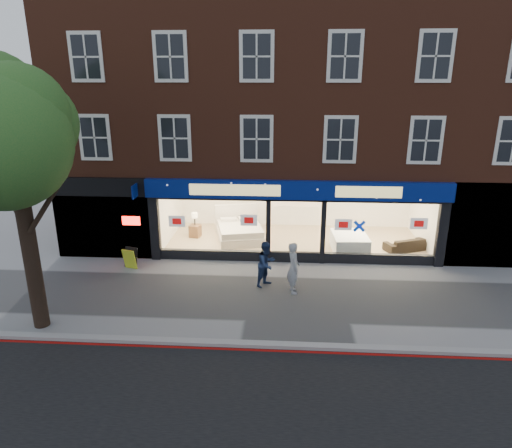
# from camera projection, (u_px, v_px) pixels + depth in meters

# --- Properties ---
(ground) EXTENTS (120.00, 120.00, 0.00)m
(ground) POSITION_uv_depth(u_px,v_px,m) (296.00, 298.00, 15.05)
(ground) COLOR gray
(ground) RESTS_ON ground
(kerb_line) EXTENTS (60.00, 0.10, 0.01)m
(kerb_line) POSITION_uv_depth(u_px,v_px,m) (298.00, 352.00, 12.11)
(kerb_line) COLOR #8C0A07
(kerb_line) RESTS_ON ground
(kerb_stone) EXTENTS (60.00, 0.25, 0.12)m
(kerb_stone) POSITION_uv_depth(u_px,v_px,m) (298.00, 346.00, 12.28)
(kerb_stone) COLOR gray
(kerb_stone) RESTS_ON ground
(showroom_floor) EXTENTS (11.00, 4.50, 0.10)m
(showroom_floor) POSITION_uv_depth(u_px,v_px,m) (294.00, 241.00, 20.01)
(showroom_floor) COLOR tan
(showroom_floor) RESTS_ON ground
(building) EXTENTS (19.00, 8.26, 10.30)m
(building) POSITION_uv_depth(u_px,v_px,m) (297.00, 83.00, 19.54)
(building) COLOR brown
(building) RESTS_ON ground
(street_tree) EXTENTS (4.00, 3.20, 6.60)m
(street_tree) POSITION_uv_depth(u_px,v_px,m) (12.00, 158.00, 11.88)
(street_tree) COLOR black
(street_tree) RESTS_ON ground
(display_bed) EXTENTS (2.38, 2.68, 1.31)m
(display_bed) POSITION_uv_depth(u_px,v_px,m) (240.00, 231.00, 20.04)
(display_bed) COLOR beige
(display_bed) RESTS_ON showroom_floor
(bedside_table) EXTENTS (0.54, 0.54, 0.55)m
(bedside_table) POSITION_uv_depth(u_px,v_px,m) (195.00, 231.00, 20.34)
(bedside_table) COLOR brown
(bedside_table) RESTS_ON showroom_floor
(mattress_stack) EXTENTS (1.47, 1.82, 0.69)m
(mattress_stack) POSITION_uv_depth(u_px,v_px,m) (349.00, 243.00, 18.73)
(mattress_stack) COLOR white
(mattress_stack) RESTS_ON showroom_floor
(sofa) EXTENTS (1.94, 1.32, 0.53)m
(sofa) POSITION_uv_depth(u_px,v_px,m) (406.00, 244.00, 18.80)
(sofa) COLOR black
(sofa) RESTS_ON showroom_floor
(a_board) EXTENTS (0.60, 0.47, 0.81)m
(a_board) POSITION_uv_depth(u_px,v_px,m) (130.00, 258.00, 17.23)
(a_board) COLOR #B6C723
(a_board) RESTS_ON ground
(pedestrian_grey) EXTENTS (0.53, 0.71, 1.77)m
(pedestrian_grey) POSITION_uv_depth(u_px,v_px,m) (293.00, 268.00, 15.19)
(pedestrian_grey) COLOR #9D9FA5
(pedestrian_grey) RESTS_ON ground
(pedestrian_blue) EXTENTS (0.96, 0.99, 1.61)m
(pedestrian_blue) POSITION_uv_depth(u_px,v_px,m) (267.00, 264.00, 15.70)
(pedestrian_blue) COLOR navy
(pedestrian_blue) RESTS_ON ground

